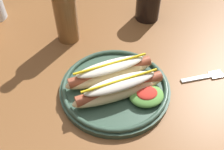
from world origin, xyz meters
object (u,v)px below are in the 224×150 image
object	(u,v)px
fork	(206,77)
glass_bottle	(65,11)
hot_dog_plate	(116,85)
soda_cup	(148,3)

from	to	relation	value
fork	glass_bottle	world-z (taller)	glass_bottle
hot_dog_plate	soda_cup	xyz separation A→B (m)	(0.19, 0.29, 0.03)
hot_dog_plate	soda_cup	world-z (taller)	soda_cup
hot_dog_plate	glass_bottle	bearing A→B (deg)	108.78
fork	glass_bottle	bearing A→B (deg)	142.81
soda_cup	fork	bearing A→B (deg)	-79.35
hot_dog_plate	fork	bearing A→B (deg)	-3.13
fork	soda_cup	xyz separation A→B (m)	(-0.06, 0.31, 0.06)
hot_dog_plate	glass_bottle	world-z (taller)	glass_bottle
hot_dog_plate	glass_bottle	xyz separation A→B (m)	(-0.09, 0.25, 0.07)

